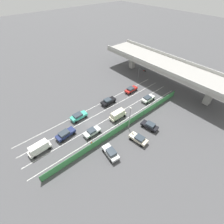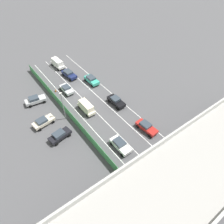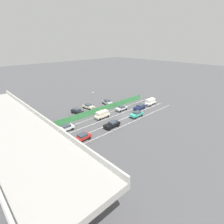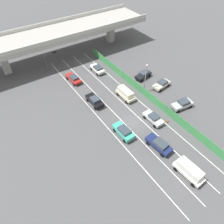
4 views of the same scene
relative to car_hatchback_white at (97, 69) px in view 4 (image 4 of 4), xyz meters
name	(u,v)px [view 4 (image 4 of 4)]	position (x,y,z in m)	size (l,w,h in m)	color
ground_plane	(133,122)	(-3.26, -18.41, -0.88)	(300.00, 300.00, 0.00)	#4C4C4F
lane_line_left_edge	(97,116)	(-8.09, -13.14, -0.87)	(0.14, 46.53, 0.01)	silver
lane_line_mid_left	(111,109)	(-4.87, -13.14, -0.87)	(0.14, 46.53, 0.01)	silver
lane_line_mid_right	(124,103)	(-1.65, -13.14, -0.87)	(0.14, 46.53, 0.01)	silver
lane_line_right_edge	(136,98)	(1.57, -13.14, -0.87)	(0.14, 46.53, 0.01)	silver
elevated_overpass	(61,33)	(-3.26, 12.12, 5.31)	(47.59, 10.93, 7.75)	#A09E99
green_fence	(143,91)	(3.56, -13.14, 0.05)	(0.10, 42.63, 1.85)	#3D8E4C
car_hatchback_white	(97,69)	(0.00, 0.00, 0.00)	(2.06, 4.34, 1.54)	silver
car_van_cream	(125,93)	(-0.26, -11.84, 0.34)	(2.03, 4.68, 2.14)	beige
car_sedan_silver	(153,118)	(0.01, -20.33, -0.03)	(2.03, 4.24, 1.51)	#B7BABC
car_taxi_teal	(124,131)	(-6.65, -19.87, 0.06)	(2.09, 4.46, 1.67)	teal
car_van_white	(189,170)	(-3.24, -31.72, 0.38)	(2.23, 4.90, 2.22)	silver
car_sedan_black	(95,100)	(-6.61, -9.86, 0.03)	(2.11, 4.57, 1.64)	black
car_sedan_red	(74,78)	(-6.68, -0.37, -0.01)	(2.21, 4.63, 1.54)	red
car_sedan_navy	(159,144)	(-3.42, -25.50, 0.04)	(2.45, 4.82, 1.62)	navy
parked_wagon_silver	(183,104)	(7.44, -20.75, 0.06)	(4.63, 2.53, 1.71)	#B2B5B7
parked_sedan_cream	(162,84)	(8.67, -13.49, 0.00)	(4.50, 2.52, 1.55)	beige
parked_sedan_dark	(143,75)	(7.64, -8.37, 0.03)	(4.45, 2.52, 1.63)	black
traffic_light	(50,58)	(-9.13, 6.68, 2.59)	(3.08, 0.41, 4.86)	#47474C
street_lamp	(146,76)	(4.43, -12.39, 3.27)	(0.60, 0.36, 6.79)	gray
traffic_cone	(167,121)	(2.17, -21.99, -0.59)	(0.47, 0.47, 0.61)	orange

